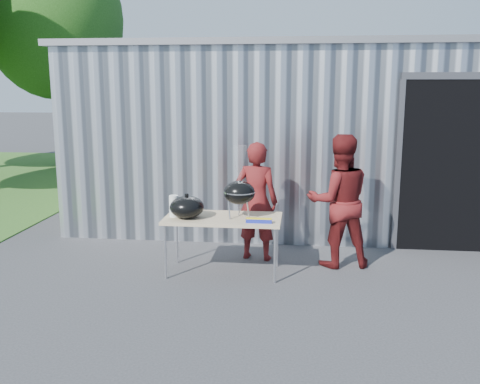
# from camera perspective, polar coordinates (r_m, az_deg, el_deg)

# --- Properties ---
(ground) EXTENTS (80.00, 80.00, 0.00)m
(ground) POSITION_cam_1_polar(r_m,az_deg,el_deg) (6.75, 0.65, -9.70)
(ground) COLOR #333336
(building) EXTENTS (8.20, 6.20, 3.10)m
(building) POSITION_cam_1_polar(r_m,az_deg,el_deg) (10.89, 8.02, 6.58)
(building) COLOR silver
(building) RESTS_ON ground
(tree_far) EXTENTS (3.94, 3.94, 6.53)m
(tree_far) POSITION_cam_1_polar(r_m,az_deg,el_deg) (16.95, -19.27, 16.92)
(tree_far) COLOR #442D19
(tree_far) RESTS_ON ground
(folding_table) EXTENTS (1.50, 0.75, 0.75)m
(folding_table) POSITION_cam_1_polar(r_m,az_deg,el_deg) (6.91, -1.83, -3.01)
(folding_table) COLOR tan
(folding_table) RESTS_ON ground
(kettle_grill) EXTENTS (0.41, 0.41, 0.93)m
(kettle_grill) POSITION_cam_1_polar(r_m,az_deg,el_deg) (6.77, -0.08, 0.73)
(kettle_grill) COLOR black
(kettle_grill) RESTS_ON folding_table
(grill_lid) EXTENTS (0.44, 0.44, 0.32)m
(grill_lid) POSITION_cam_1_polar(r_m,az_deg,el_deg) (6.85, -5.69, -1.61)
(grill_lid) COLOR black
(grill_lid) RESTS_ON folding_table
(paper_towels) EXTENTS (0.12, 0.12, 0.28)m
(paper_towels) POSITION_cam_1_polar(r_m,az_deg,el_deg) (6.94, -7.06, -1.50)
(paper_towels) COLOR white
(paper_towels) RESTS_ON folding_table
(white_tub) EXTENTS (0.20, 0.15, 0.10)m
(white_tub) POSITION_cam_1_polar(r_m,az_deg,el_deg) (7.20, -5.90, -1.73)
(white_tub) COLOR white
(white_tub) RESTS_ON folding_table
(foil_box) EXTENTS (0.32, 0.05, 0.06)m
(foil_box) POSITION_cam_1_polar(r_m,az_deg,el_deg) (6.60, 2.02, -3.06)
(foil_box) COLOR #18249F
(foil_box) RESTS_ON folding_table
(person_cook) EXTENTS (0.67, 0.50, 1.66)m
(person_cook) POSITION_cam_1_polar(r_m,az_deg,el_deg) (7.45, 1.77, -0.99)
(person_cook) COLOR #5D1516
(person_cook) RESTS_ON ground
(person_bystander) EXTENTS (0.99, 0.83, 1.79)m
(person_bystander) POSITION_cam_1_polar(r_m,az_deg,el_deg) (7.28, 10.52, -0.95)
(person_bystander) COLOR #5D1516
(person_bystander) RESTS_ON ground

